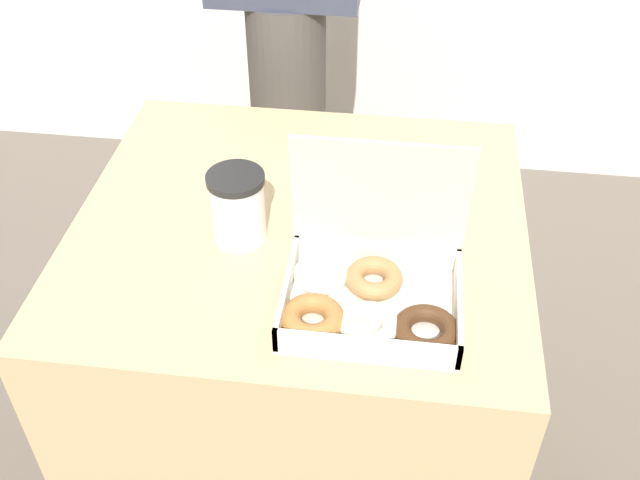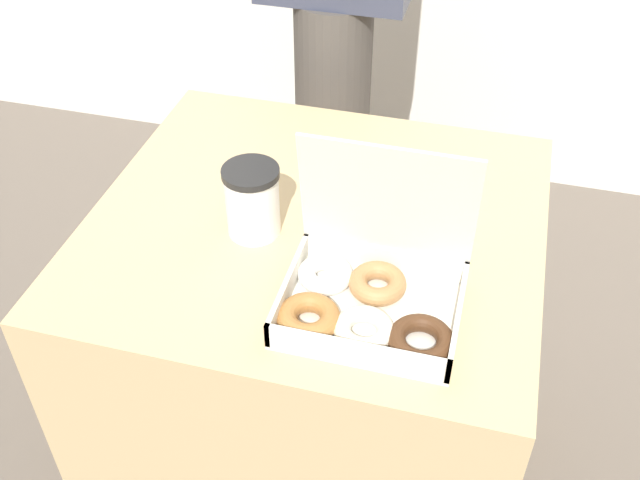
{
  "view_description": "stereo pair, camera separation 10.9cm",
  "coord_description": "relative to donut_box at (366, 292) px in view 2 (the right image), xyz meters",
  "views": [
    {
      "loc": [
        0.17,
        -1.03,
        1.61
      ],
      "look_at": [
        0.06,
        -0.21,
        0.9
      ],
      "focal_mm": 42.0,
      "sensor_mm": 36.0,
      "label": 1
    },
    {
      "loc": [
        0.28,
        -1.01,
        1.61
      ],
      "look_at": [
        0.06,
        -0.21,
        0.9
      ],
      "focal_mm": 42.0,
      "sensor_mm": 36.0,
      "label": 2
    }
  ],
  "objects": [
    {
      "name": "coffee_cup",
      "position": [
        -0.23,
        0.14,
        0.03
      ],
      "size": [
        0.1,
        0.1,
        0.13
      ],
      "color": "white",
      "rests_on": "table"
    },
    {
      "name": "table",
      "position": [
        -0.13,
        0.2,
        -0.42
      ],
      "size": [
        0.81,
        0.75,
        0.76
      ],
      "color": "tan",
      "rests_on": "ground_plane"
    },
    {
      "name": "donut_box",
      "position": [
        0.0,
        0.0,
        0.0
      ],
      "size": [
        0.29,
        0.23,
        0.27
      ],
      "color": "silver",
      "rests_on": "table"
    },
    {
      "name": "ground_plane",
      "position": [
        -0.13,
        0.2,
        -0.8
      ],
      "size": [
        14.0,
        14.0,
        0.0
      ],
      "primitive_type": "plane",
      "color": "#665B51"
    }
  ]
}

